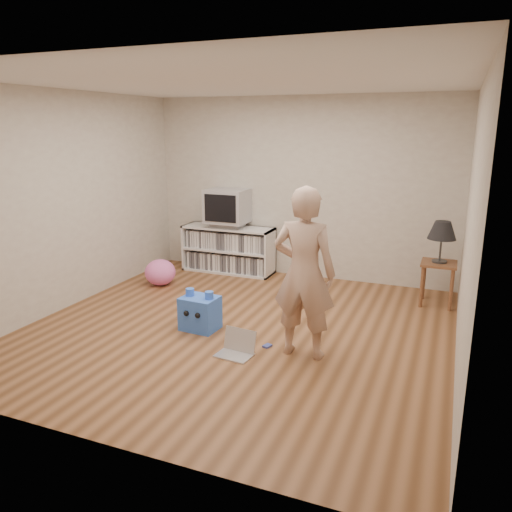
{
  "coord_description": "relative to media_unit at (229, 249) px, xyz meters",
  "views": [
    {
      "loc": [
        2.12,
        -4.69,
        2.18
      ],
      "look_at": [
        0.06,
        0.4,
        0.74
      ],
      "focal_mm": 35.0,
      "sensor_mm": 36.0,
      "label": 1
    }
  ],
  "objects": [
    {
      "name": "ground",
      "position": [
        1.06,
        -2.04,
        -0.35
      ],
      "size": [
        4.5,
        4.5,
        0.0
      ],
      "primitive_type": "plane",
      "color": "brown",
      "rests_on": "ground"
    },
    {
      "name": "media_unit",
      "position": [
        0.0,
        0.0,
        0.0
      ],
      "size": [
        1.4,
        0.45,
        0.7
      ],
      "color": "white",
      "rests_on": "ground"
    },
    {
      "name": "laptop",
      "position": [
        1.31,
        -2.62,
        -0.29
      ],
      "size": [
        0.37,
        0.31,
        0.24
      ],
      "rotation": [
        0.0,
        0.0,
        -0.11
      ],
      "color": "silver",
      "rests_on": "ground"
    },
    {
      "name": "side_table",
      "position": [
        3.05,
        -0.39,
        0.07
      ],
      "size": [
        0.42,
        0.42,
        0.55
      ],
      "color": "brown",
      "rests_on": "ground"
    },
    {
      "name": "plush_blue",
      "position": [
        0.67,
        -2.2,
        -0.16
      ],
      "size": [
        0.41,
        0.36,
        0.45
      ],
      "rotation": [
        0.0,
        0.0,
        -0.07
      ],
      "color": "blue",
      "rests_on": "ground"
    },
    {
      "name": "dvd_deck",
      "position": [
        -0.0,
        -0.02,
        0.39
      ],
      "size": [
        0.45,
        0.35,
        0.07
      ],
      "primitive_type": "cube",
      "color": "gray",
      "rests_on": "media_unit"
    },
    {
      "name": "person",
      "position": [
        1.9,
        -2.38,
        0.48
      ],
      "size": [
        0.61,
        0.4,
        1.66
      ],
      "primitive_type": "imported",
      "rotation": [
        0.0,
        0.0,
        3.15
      ],
      "color": "tan",
      "rests_on": "ground"
    },
    {
      "name": "table_lamp",
      "position": [
        3.05,
        -0.39,
        0.59
      ],
      "size": [
        0.34,
        0.34,
        0.52
      ],
      "color": "#333333",
      "rests_on": "side_table"
    },
    {
      "name": "plush_pink",
      "position": [
        -0.6,
        -1.0,
        -0.17
      ],
      "size": [
        0.47,
        0.47,
        0.37
      ],
      "primitive_type": "ellipsoid",
      "rotation": [
        0.0,
        0.0,
        0.11
      ],
      "color": "#F96DC6",
      "rests_on": "ground"
    },
    {
      "name": "playing_cards",
      "position": [
        1.53,
        -2.35,
        -0.34
      ],
      "size": [
        0.09,
        0.11,
        0.02
      ],
      "primitive_type": "cube",
      "rotation": [
        0.0,
        0.0,
        -0.3
      ],
      "color": "#3F4DA8",
      "rests_on": "ground"
    },
    {
      "name": "walls",
      "position": [
        1.06,
        -2.04,
        0.95
      ],
      "size": [
        4.52,
        4.52,
        2.6
      ],
      "color": "beige",
      "rests_on": "ground"
    },
    {
      "name": "ceiling",
      "position": [
        1.06,
        -2.04,
        2.25
      ],
      "size": [
        4.5,
        4.5,
        0.01
      ],
      "primitive_type": "cube",
      "color": "white",
      "rests_on": "walls"
    },
    {
      "name": "crt_tv",
      "position": [
        -0.0,
        -0.02,
        0.67
      ],
      "size": [
        0.6,
        0.53,
        0.5
      ],
      "color": "#A8A8AE",
      "rests_on": "dvd_deck"
    }
  ]
}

